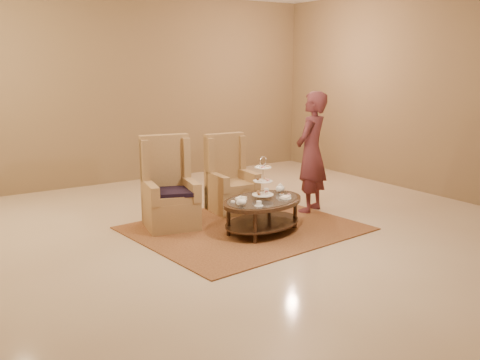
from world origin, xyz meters
TOP-DOWN VIEW (x-y plane):
  - ground at (0.00, 0.00)m, footprint 8.00×8.00m
  - ceiling at (0.00, 0.00)m, footprint 8.00×8.00m
  - wall_back at (0.00, 4.00)m, footprint 8.00×0.04m
  - wall_right at (4.00, 0.00)m, footprint 0.04×8.00m
  - rug at (0.18, 0.22)m, footprint 3.08×2.66m
  - tea_table at (0.29, -0.05)m, footprint 1.43×1.16m
  - armchair_left at (-0.62, 0.90)m, footprint 0.81×0.82m
  - armchair_right at (0.51, 1.13)m, footprint 0.68×0.70m
  - person at (1.51, 0.42)m, footprint 0.79×0.69m

SIDE VIEW (x-z plane):
  - ground at x=0.00m, z-range 0.00..0.00m
  - ceiling at x=0.00m, z-range -0.01..0.01m
  - rug at x=0.18m, z-range 0.00..0.02m
  - tea_table at x=0.29m, z-range -0.14..0.90m
  - armchair_right at x=0.51m, z-range -0.19..0.98m
  - armchair_left at x=-0.62m, z-range -0.20..1.06m
  - person at x=1.51m, z-range 0.00..1.82m
  - wall_back at x=0.00m, z-range 0.00..3.50m
  - wall_right at x=4.00m, z-range 0.00..3.50m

